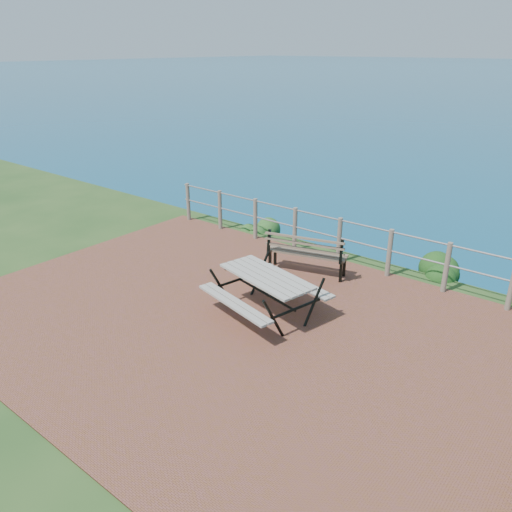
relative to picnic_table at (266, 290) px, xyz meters
The scene contains 6 objects.
ground 0.75m from the picnic_table, 106.32° to the right, with size 10.00×7.00×0.12m, color brown.
safety_railing 2.80m from the picnic_table, 93.32° to the left, with size 9.40×0.10×1.00m.
picnic_table is the anchor object (origin of this frame).
park_bench 1.92m from the picnic_table, 101.48° to the left, with size 1.68×0.83×0.92m.
shrub_lip_west 4.54m from the picnic_table, 129.51° to the left, with size 0.69×0.69×0.39m, color #255620.
shrub_lip_east 4.15m from the picnic_table, 63.43° to the left, with size 0.85×0.85×0.62m, color #153F13.
Camera 1 is at (4.81, -5.57, 4.36)m, focal length 35.00 mm.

